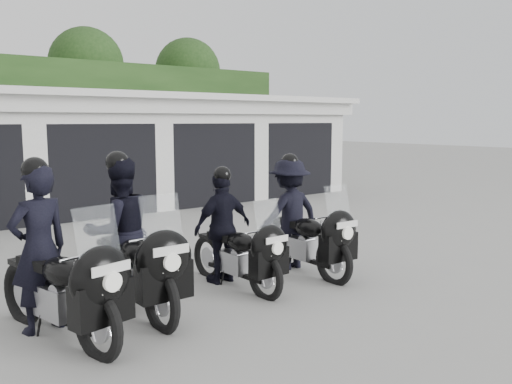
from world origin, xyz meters
TOP-DOWN VIEW (x-y plane):
  - ground at (0.00, 0.00)m, footprint 80.00×80.00m
  - garage_block at (-0.00, 8.06)m, footprint 16.40×6.80m
  - background_vegetation at (0.37, 12.92)m, footprint 20.00×3.90m
  - police_bike_a at (-3.27, -0.97)m, footprint 0.95×2.23m
  - police_bike_b at (-2.29, -0.58)m, footprint 0.90×2.26m
  - police_bike_c at (-0.76, -0.58)m, footprint 0.94×1.95m
  - police_bike_d at (0.47, -0.60)m, footprint 1.12×2.11m

SIDE VIEW (x-z plane):
  - ground at x=0.00m, z-range 0.00..0.00m
  - police_bike_c at x=-0.76m, z-range -0.13..1.57m
  - police_bike_a at x=-3.27m, z-range -0.20..1.75m
  - police_bike_d at x=0.47m, z-range -0.14..1.70m
  - police_bike_b at x=-2.29m, z-range -0.15..1.82m
  - garage_block at x=0.00m, z-range -0.06..2.90m
  - background_vegetation at x=0.37m, z-range -0.13..5.67m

